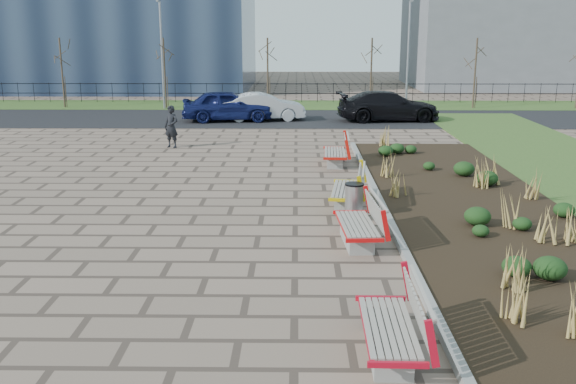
{
  "coord_description": "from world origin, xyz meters",
  "views": [
    {
      "loc": [
        1.69,
        -11.22,
        4.52
      ],
      "look_at": [
        1.5,
        3.0,
        0.9
      ],
      "focal_mm": 40.0,
      "sensor_mm": 36.0,
      "label": 1
    }
  ],
  "objects_px": {
    "bench_c": "(346,187)",
    "litter_bin": "(354,202)",
    "bench_a": "(389,323)",
    "bench_b": "(357,222)",
    "car_blue": "(228,106)",
    "car_silver": "(263,107)",
    "car_black": "(388,106)",
    "lamp_west": "(162,56)",
    "lamp_east": "(408,56)",
    "pedestrian": "(171,127)",
    "bench_d": "(335,151)"
  },
  "relations": [
    {
      "from": "car_black",
      "to": "lamp_west",
      "type": "relative_size",
      "value": 0.85
    },
    {
      "from": "bench_a",
      "to": "lamp_west",
      "type": "relative_size",
      "value": 0.35
    },
    {
      "from": "litter_bin",
      "to": "bench_a",
      "type": "bearing_deg",
      "value": -90.76
    },
    {
      "from": "bench_d",
      "to": "car_silver",
      "type": "distance_m",
      "value": 11.3
    },
    {
      "from": "bench_a",
      "to": "lamp_east",
      "type": "height_order",
      "value": "lamp_east"
    },
    {
      "from": "litter_bin",
      "to": "car_blue",
      "type": "height_order",
      "value": "car_blue"
    },
    {
      "from": "bench_b",
      "to": "bench_d",
      "type": "distance_m",
      "value": 8.34
    },
    {
      "from": "car_black",
      "to": "litter_bin",
      "type": "bearing_deg",
      "value": 163.91
    },
    {
      "from": "car_blue",
      "to": "car_silver",
      "type": "relative_size",
      "value": 1.09
    },
    {
      "from": "lamp_west",
      "to": "car_blue",
      "type": "bearing_deg",
      "value": -49.91
    },
    {
      "from": "bench_c",
      "to": "lamp_west",
      "type": "bearing_deg",
      "value": 120.38
    },
    {
      "from": "bench_d",
      "to": "pedestrian",
      "type": "height_order",
      "value": "pedestrian"
    },
    {
      "from": "pedestrian",
      "to": "lamp_west",
      "type": "bearing_deg",
      "value": 126.83
    },
    {
      "from": "car_blue",
      "to": "bench_d",
      "type": "bearing_deg",
      "value": -162.25
    },
    {
      "from": "bench_c",
      "to": "bench_d",
      "type": "distance_m",
      "value": 5.23
    },
    {
      "from": "bench_a",
      "to": "litter_bin",
      "type": "xyz_separation_m",
      "value": [
        0.09,
        6.66,
        -0.05
      ]
    },
    {
      "from": "bench_a",
      "to": "bench_c",
      "type": "distance_m",
      "value": 8.01
    },
    {
      "from": "bench_d",
      "to": "lamp_west",
      "type": "relative_size",
      "value": 0.35
    },
    {
      "from": "litter_bin",
      "to": "lamp_east",
      "type": "relative_size",
      "value": 0.15
    },
    {
      "from": "bench_a",
      "to": "bench_b",
      "type": "xyz_separation_m",
      "value": [
        0.0,
        4.9,
        0.0
      ]
    },
    {
      "from": "litter_bin",
      "to": "car_black",
      "type": "bearing_deg",
      "value": 79.53
    },
    {
      "from": "lamp_east",
      "to": "bench_b",
      "type": "bearing_deg",
      "value": -101.77
    },
    {
      "from": "bench_b",
      "to": "lamp_west",
      "type": "distance_m",
      "value": 25.76
    },
    {
      "from": "bench_b",
      "to": "car_blue",
      "type": "distance_m",
      "value": 19.56
    },
    {
      "from": "pedestrian",
      "to": "car_black",
      "type": "bearing_deg",
      "value": 62.78
    },
    {
      "from": "bench_d",
      "to": "litter_bin",
      "type": "distance_m",
      "value": 6.58
    },
    {
      "from": "bench_b",
      "to": "bench_d",
      "type": "bearing_deg",
      "value": 86.12
    },
    {
      "from": "car_blue",
      "to": "pedestrian",
      "type": "bearing_deg",
      "value": 162.63
    },
    {
      "from": "bench_a",
      "to": "car_silver",
      "type": "distance_m",
      "value": 24.31
    },
    {
      "from": "bench_d",
      "to": "pedestrian",
      "type": "distance_m",
      "value": 7.0
    },
    {
      "from": "car_blue",
      "to": "lamp_west",
      "type": "bearing_deg",
      "value": 33.69
    },
    {
      "from": "pedestrian",
      "to": "lamp_west",
      "type": "height_order",
      "value": "lamp_west"
    },
    {
      "from": "bench_c",
      "to": "lamp_east",
      "type": "relative_size",
      "value": 0.35
    },
    {
      "from": "lamp_west",
      "to": "lamp_east",
      "type": "relative_size",
      "value": 1.0
    },
    {
      "from": "bench_a",
      "to": "car_silver",
      "type": "relative_size",
      "value": 0.5
    },
    {
      "from": "bench_c",
      "to": "litter_bin",
      "type": "xyz_separation_m",
      "value": [
        0.09,
        -1.35,
        -0.05
      ]
    },
    {
      "from": "lamp_west",
      "to": "lamp_east",
      "type": "bearing_deg",
      "value": 0.0
    },
    {
      "from": "car_silver",
      "to": "lamp_west",
      "type": "xyz_separation_m",
      "value": [
        -6.0,
        4.77,
        2.33
      ]
    },
    {
      "from": "litter_bin",
      "to": "car_blue",
      "type": "distance_m",
      "value": 17.89
    },
    {
      "from": "lamp_west",
      "to": "lamp_east",
      "type": "height_order",
      "value": "same"
    },
    {
      "from": "litter_bin",
      "to": "car_silver",
      "type": "xyz_separation_m",
      "value": [
        -3.09,
        17.47,
        0.26
      ]
    },
    {
      "from": "bench_a",
      "to": "car_black",
      "type": "distance_m",
      "value": 24.31
    },
    {
      "from": "bench_a",
      "to": "lamp_east",
      "type": "xyz_separation_m",
      "value": [
        5.0,
        28.9,
        2.54
      ]
    },
    {
      "from": "bench_c",
      "to": "lamp_west",
      "type": "height_order",
      "value": "lamp_west"
    },
    {
      "from": "car_black",
      "to": "bench_c",
      "type": "bearing_deg",
      "value": 162.75
    },
    {
      "from": "bench_c",
      "to": "bench_b",
      "type": "bearing_deg",
      "value": -82.93
    },
    {
      "from": "lamp_east",
      "to": "bench_c",
      "type": "bearing_deg",
      "value": -103.46
    },
    {
      "from": "bench_a",
      "to": "lamp_west",
      "type": "bearing_deg",
      "value": 108.24
    },
    {
      "from": "litter_bin",
      "to": "pedestrian",
      "type": "distance_m",
      "value": 11.66
    },
    {
      "from": "bench_b",
      "to": "litter_bin",
      "type": "height_order",
      "value": "bench_b"
    }
  ]
}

